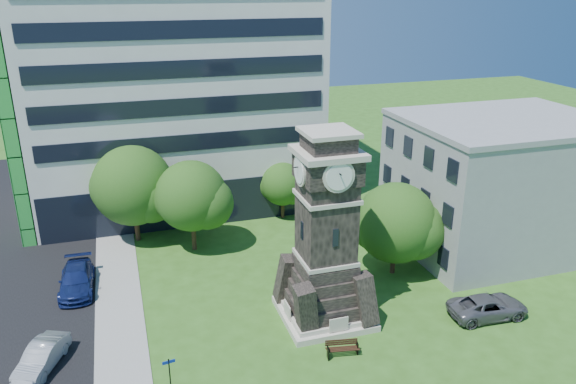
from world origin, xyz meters
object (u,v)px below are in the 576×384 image
object	(u,v)px
car_street_mid	(42,357)
park_bench	(342,347)
car_street_north	(77,280)
car_east_lot	(488,307)
clock_tower	(326,241)
street_sign	(170,376)

from	to	relation	value
car_street_mid	park_bench	size ratio (longest dim) A/B	2.24
park_bench	car_street_north	bearing A→B (deg)	150.35
car_street_mid	car_east_lot	distance (m)	26.80
car_street_mid	car_street_north	distance (m)	8.47
clock_tower	car_street_mid	bearing A→B (deg)	-179.44
car_street_north	clock_tower	bearing A→B (deg)	-26.46
car_street_north	park_bench	size ratio (longest dim) A/B	2.88
clock_tower	car_east_lot	distance (m)	11.40
car_street_mid	clock_tower	bearing A→B (deg)	23.09
car_street_mid	park_bench	bearing A→B (deg)	8.95
clock_tower	park_bench	size ratio (longest dim) A/B	6.49
clock_tower	car_street_mid	size ratio (longest dim) A/B	2.90
car_street_mid	car_east_lot	world-z (taller)	car_east_lot
car_street_mid	street_sign	bearing A→B (deg)	-14.99
clock_tower	car_east_lot	bearing A→B (deg)	-17.65
car_east_lot	park_bench	xyz separation A→B (m)	(-10.38, -0.92, -0.19)
park_bench	clock_tower	bearing A→B (deg)	94.03
street_sign	clock_tower	bearing A→B (deg)	18.96
car_east_lot	clock_tower	bearing A→B (deg)	75.74
clock_tower	car_street_north	world-z (taller)	clock_tower
clock_tower	car_street_mid	xyz separation A→B (m)	(-16.69, -0.16, -4.59)
car_street_mid	park_bench	distance (m)	16.72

